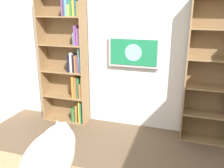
{
  "coord_description": "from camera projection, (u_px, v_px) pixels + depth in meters",
  "views": [
    {
      "loc": [
        -0.75,
        1.43,
        1.9
      ],
      "look_at": [
        0.06,
        -1.12,
        1.05
      ],
      "focal_mm": 38.85,
      "sensor_mm": 36.0,
      "label": 1
    }
  ],
  "objects": [
    {
      "name": "wall_mounted_tv",
      "position": [
        134.0,
        52.0,
        3.68
      ],
      "size": [
        0.78,
        0.07,
        0.46
      ],
      "color": "#B7B7BC"
    },
    {
      "name": "wall_back",
      "position": [
        137.0,
        45.0,
        3.71
      ],
      "size": [
        4.52,
        0.06,
        2.7
      ],
      "primitive_type": "cube",
      "color": "silver",
      "rests_on": "ground"
    },
    {
      "name": "bookshelf_right",
      "position": [
        69.0,
        60.0,
        3.95
      ],
      "size": [
        0.77,
        0.28,
        2.21
      ],
      "color": "#937047",
      "rests_on": "ground"
    },
    {
      "name": "cat",
      "position": [
        52.0,
        155.0,
        1.66
      ],
      "size": [
        0.28,
        0.7,
        0.38
      ],
      "color": "white",
      "rests_on": "desk"
    }
  ]
}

